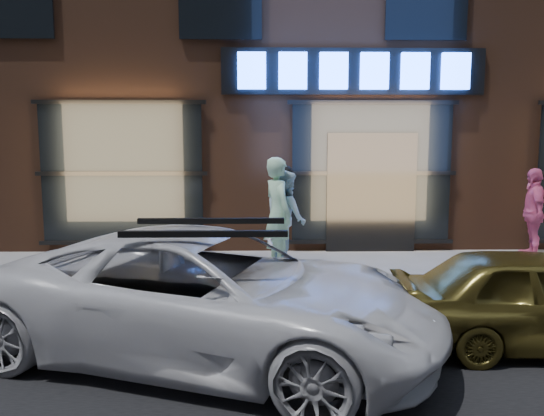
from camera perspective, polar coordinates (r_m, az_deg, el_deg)
The scene contains 8 objects.
ground at distance 7.41m, azimuth 16.66°, elevation -10.82°, with size 90.00×90.00×0.00m, color slate.
curb at distance 7.39m, azimuth 16.68°, elevation -10.38°, with size 60.00×0.25×0.12m, color gray.
storefront_building at distance 15.12m, azimuth 7.67°, elevation 18.31°, with size 30.20×8.28×10.30m.
man_bowtie at distance 9.26m, azimuth 0.65°, elevation -0.61°, with size 0.72×0.47×1.97m, color #C2FFD4.
man_cap at distance 9.53m, azimuth 1.52°, elevation -1.10°, with size 0.84×0.66×1.74m, color silver.
passerby at distance 11.40m, azimuth 26.25°, elevation -0.47°, with size 1.01×0.42×1.73m, color pink.
white_suv at distance 5.61m, azimuth -6.84°, elevation -9.32°, with size 2.23×4.83×1.34m, color silver.
gold_sedan at distance 6.56m, azimuth 27.10°, elevation -8.66°, with size 1.32×3.27×1.12m, color brown.
Camera 1 is at (-2.23, -6.69, 2.28)m, focal length 35.00 mm.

